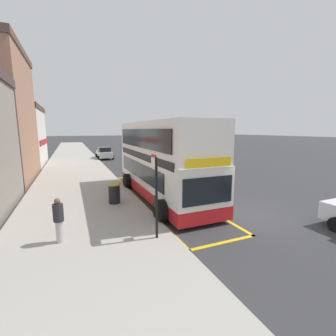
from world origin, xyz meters
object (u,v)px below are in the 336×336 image
Objects in this scene: pedestrian_waiting_near_sign at (59,219)px; bus_stop_sign at (156,191)px; double_decker_bus at (161,163)px; litter_bin at (114,193)px; parked_car_silver_behind at (104,153)px; parked_car_teal_kerbside at (150,153)px.

bus_stop_sign is at bearing -16.09° from pedestrian_waiting_near_sign.
litter_bin is (-2.89, -0.58, -1.40)m from double_decker_bus.
litter_bin is at bearing 82.81° from parked_car_silver_behind.
parked_car_teal_kerbside is (5.46, 18.36, -1.26)m from double_decker_bus.
bus_stop_sign is (-2.20, -5.09, -0.21)m from double_decker_bus.
parked_car_teal_kerbside is 4.01× the size of litter_bin.
parked_car_silver_behind is 2.69× the size of pedestrian_waiting_near_sign.
double_decker_bus is 3.39× the size of bus_stop_sign.
parked_car_teal_kerbside is 20.70m from litter_bin.
bus_stop_sign is 0.71× the size of parked_car_teal_kerbside.
parked_car_teal_kerbside is at bearing 71.90° from bus_stop_sign.
parked_car_teal_kerbside is (7.66, 23.44, -1.05)m from bus_stop_sign.
pedestrian_waiting_near_sign is (-4.75, -24.19, 0.18)m from parked_car_silver_behind.
parked_car_silver_behind is 24.65m from pedestrian_waiting_near_sign.
parked_car_teal_kerbside is at bearing 163.80° from parked_car_silver_behind.
double_decker_bus is at bearing 66.59° from bus_stop_sign.
parked_car_teal_kerbside reaches higher than litter_bin.
double_decker_bus reaches higher than litter_bin.
pedestrian_waiting_near_sign is at bearing -142.23° from double_decker_bus.
bus_stop_sign reaches higher than parked_car_silver_behind.
parked_car_teal_kerbside is 1.00× the size of parked_car_silver_behind.
pedestrian_waiting_near_sign is at bearing 77.97° from parked_car_silver_behind.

